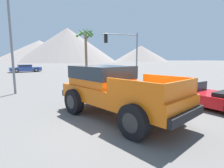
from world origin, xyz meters
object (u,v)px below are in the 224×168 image
(parked_car_white, at_px, (123,69))
(orange_pickup_truck, at_px, (112,87))
(red_convertible_car, at_px, (208,98))
(traffic_light_main, at_px, (123,46))
(parked_car_blue, at_px, (25,68))
(street_lamp_post, at_px, (9,10))
(palm_tree_tall, at_px, (86,40))

(parked_car_white, bearing_deg, orange_pickup_truck, 155.64)
(red_convertible_car, height_order, traffic_light_main, traffic_light_main)
(parked_car_blue, bearing_deg, street_lamp_post, -10.29)
(orange_pickup_truck, relative_size, parked_car_blue, 1.11)
(parked_car_blue, relative_size, traffic_light_main, 0.98)
(parked_car_white, bearing_deg, street_lamp_post, 135.64)
(parked_car_blue, bearing_deg, parked_car_white, 52.82)
(street_lamp_post, bearing_deg, orange_pickup_truck, -49.82)
(red_convertible_car, relative_size, street_lamp_post, 0.56)
(red_convertible_car, height_order, street_lamp_post, street_lamp_post)
(parked_car_white, xyz_separation_m, traffic_light_main, (-2.53, -7.17, 3.02))
(parked_car_blue, height_order, palm_tree_tall, palm_tree_tall)
(red_convertible_car, relative_size, parked_car_white, 1.14)
(red_convertible_car, bearing_deg, traffic_light_main, 68.77)
(parked_car_white, xyz_separation_m, palm_tree_tall, (-5.76, -0.17, 4.31))
(parked_car_white, bearing_deg, parked_car_blue, 67.82)
(street_lamp_post, bearing_deg, traffic_light_main, 36.53)
(parked_car_white, height_order, street_lamp_post, street_lamp_post)
(parked_car_white, distance_m, palm_tree_tall, 7.19)
(street_lamp_post, bearing_deg, red_convertible_car, -31.21)
(traffic_light_main, bearing_deg, parked_car_blue, -44.12)
(parked_car_blue, relative_size, parked_car_white, 1.19)
(orange_pickup_truck, bearing_deg, parked_car_white, 42.31)
(parked_car_white, relative_size, traffic_light_main, 0.82)
(red_convertible_car, distance_m, traffic_light_main, 12.97)
(orange_pickup_truck, height_order, palm_tree_tall, palm_tree_tall)
(traffic_light_main, bearing_deg, orange_pickup_truck, 69.37)
(traffic_light_main, relative_size, street_lamp_post, 0.60)
(parked_car_white, height_order, traffic_light_main, traffic_light_main)
(orange_pickup_truck, bearing_deg, parked_car_blue, 79.83)
(red_convertible_car, bearing_deg, parked_car_white, 61.83)
(traffic_light_main, distance_m, street_lamp_post, 11.83)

